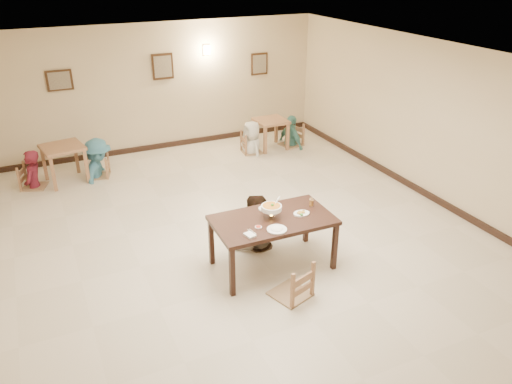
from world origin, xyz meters
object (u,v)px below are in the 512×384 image
curry_warmer (271,208)px  bg_chair_ll (30,166)px  chair_far (254,217)px  bg_chair_rr (291,125)px  bg_diner_d (292,116)px  chair_near (291,263)px  bg_diner_b (95,139)px  main_diner (254,196)px  main_table (273,223)px  bg_table_left (63,152)px  bg_diner_a (27,151)px  drink_glass (311,202)px  bg_diner_c (252,121)px  bg_chair_rl (252,133)px  bg_table_right (271,125)px  bg_chair_lr (97,157)px

curry_warmer → bg_chair_ll: bearing=124.5°
chair_far → bg_chair_rr: bearing=62.3°
bg_diner_d → bg_chair_rr: bearing=171.3°
chair_near → bg_diner_b: (-1.77, 5.41, 0.33)m
chair_far → main_diner: main_diner is taller
main_table → bg_table_left: size_ratio=1.94×
bg_chair_rr → bg_diner_d: bg_diner_d is taller
chair_near → bg_chair_ll: bearing=-78.6°
chair_near → bg_diner_d: bearing=-137.0°
bg_diner_a → bg_diner_b: bg_diner_b is taller
bg_chair_ll → drink_glass: bearing=-119.7°
main_table → curry_warmer: curry_warmer is taller
bg_diner_c → bg_chair_rl: bearing=0.0°
bg_chair_ll → bg_chair_rr: bg_chair_rr is taller
chair_near → chair_far: bearing=-113.8°
main_table → bg_table_left: (-2.52, 4.68, -0.10)m
drink_glass → bg_chair_rr: 5.01m
main_diner → bg_table_left: bearing=-57.5°
bg_diner_c → bg_diner_d: size_ratio=1.02×
chair_far → bg_diner_c: bearing=74.4°
main_diner → bg_chair_rl: main_diner is taller
chair_far → bg_chair_ll: size_ratio=0.94×
chair_far → bg_chair_ll: 5.03m
curry_warmer → bg_table_left: size_ratio=0.37×
bg_chair_ll → bg_diner_a: 0.32m
main_diner → bg_chair_ll: 5.10m
bg_diner_a → bg_diner_b: size_ratio=0.94×
bg_chair_rl → bg_diner_b: (-3.61, 0.07, 0.37)m
bg_diner_c → bg_table_right: bearing=95.0°
chair_near → bg_table_left: bearing=-84.3°
bg_chair_lr → bg_chair_ll: bearing=-73.3°
bg_diner_a → chair_near: bearing=49.7°
bg_table_left → bg_chair_rl: bg_chair_rl is taller
main_table → chair_near: chair_near is taller
bg_table_right → bg_chair_rl: size_ratio=0.75×
main_table → chair_near: 0.80m
main_diner → bg_diner_c: bearing=-114.0°
main_table → bg_diner_b: bearing=113.1°
drink_glass → bg_diner_b: 5.23m
curry_warmer → bg_table_left: (-2.52, 4.65, -0.34)m
bg_chair_lr → bg_diner_d: (4.72, -0.02, 0.32)m
bg_table_left → bg_diner_c: 4.27m
bg_chair_lr → main_diner: bearing=42.4°
drink_glass → bg_diner_c: (1.02, 4.48, -0.12)m
chair_far → bg_table_right: (2.24, 3.86, 0.14)m
bg_chair_lr → bg_chair_rr: 4.72m
bg_chair_rl → main_table: bearing=165.4°
main_table → bg_table_right: main_table is taller
curry_warmer → drink_glass: size_ratio=2.54×
main_diner → curry_warmer: size_ratio=5.13×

